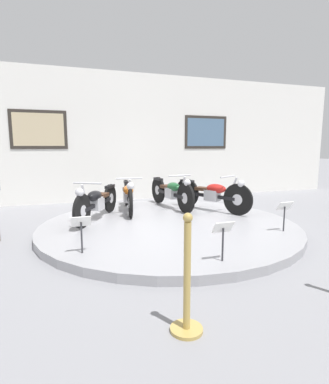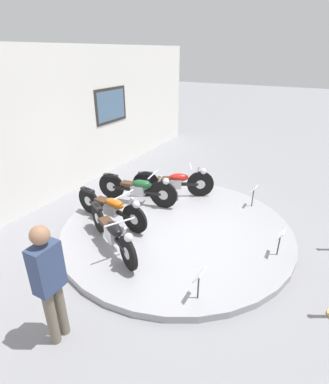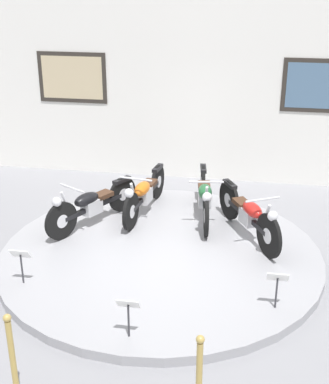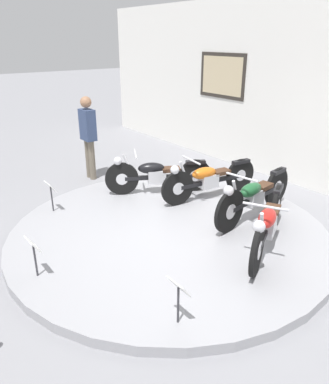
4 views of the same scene
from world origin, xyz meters
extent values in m
plane|color=gray|center=(0.00, 0.00, 0.00)|extent=(60.00, 60.00, 0.00)
cylinder|color=#99999E|center=(0.00, 0.00, 0.07)|extent=(4.73, 4.73, 0.13)
cube|color=white|center=(0.00, 3.48, 1.80)|extent=(14.00, 0.20, 3.60)
cube|color=#2D2823|center=(-2.40, 3.37, 1.98)|extent=(1.40, 0.02, 1.00)
cube|color=#C6B289|center=(-2.40, 3.37, 1.98)|extent=(1.24, 0.02, 0.84)
cube|color=#2D2823|center=(2.40, 3.37, 1.98)|extent=(1.40, 0.02, 1.00)
cube|color=slate|center=(2.40, 3.37, 1.98)|extent=(1.24, 0.02, 0.84)
cylinder|color=black|center=(-1.56, 0.12, 0.43)|extent=(0.34, 0.55, 0.61)
cylinder|color=silver|center=(-1.56, 0.12, 0.43)|extent=(0.16, 0.22, 0.21)
cylinder|color=black|center=(-0.90, 1.30, 0.43)|extent=(0.34, 0.55, 0.61)
cylinder|color=silver|center=(-0.90, 1.30, 0.43)|extent=(0.16, 0.22, 0.21)
cube|color=black|center=(-1.23, 0.71, 0.43)|extent=(0.67, 1.12, 0.07)
cube|color=silver|center=(-1.25, 0.68, 0.45)|extent=(0.33, 0.38, 0.24)
ellipsoid|color=black|center=(-1.30, 0.59, 0.61)|extent=(0.43, 0.53, 0.20)
cube|color=#472D1E|center=(-1.12, 0.90, 0.57)|extent=(0.33, 0.38, 0.07)
cube|color=black|center=(-0.90, 1.30, 0.69)|extent=(0.26, 0.36, 0.06)
cylinder|color=silver|center=(-1.49, 0.25, 0.63)|extent=(0.16, 0.24, 0.54)
cylinder|color=silver|center=(-1.44, 0.35, 0.89)|extent=(0.49, 0.29, 0.03)
sphere|color=silver|center=(-1.59, 0.07, 0.77)|extent=(0.15, 0.15, 0.15)
cylinder|color=black|center=(-0.60, 0.64, 0.44)|extent=(0.14, 0.61, 0.61)
cylinder|color=silver|center=(-0.60, 0.64, 0.44)|extent=(0.09, 0.22, 0.21)
cylinder|color=black|center=(-0.41, 1.97, 0.44)|extent=(0.14, 0.61, 0.61)
cylinder|color=silver|center=(-0.41, 1.97, 0.44)|extent=(0.09, 0.22, 0.21)
cube|color=black|center=(-0.50, 1.30, 0.44)|extent=(0.24, 1.24, 0.07)
cube|color=silver|center=(-0.51, 1.26, 0.46)|extent=(0.24, 0.34, 0.24)
ellipsoid|color=#D16619|center=(-0.52, 1.17, 0.62)|extent=(0.28, 0.51, 0.20)
cube|color=#472D1E|center=(-0.47, 1.52, 0.58)|extent=(0.24, 0.34, 0.07)
cube|color=black|center=(-0.41, 1.97, 0.69)|extent=(0.15, 0.37, 0.06)
cylinder|color=silver|center=(-0.58, 0.78, 0.64)|extent=(0.08, 0.25, 0.54)
cylinder|color=silver|center=(-0.56, 0.89, 0.90)|extent=(0.54, 0.11, 0.03)
sphere|color=silver|center=(-0.60, 0.58, 0.78)|extent=(0.15, 0.15, 0.15)
cylinder|color=black|center=(0.60, 0.64, 0.46)|extent=(0.15, 0.66, 0.66)
cylinder|color=silver|center=(0.60, 0.64, 0.46)|extent=(0.10, 0.24, 0.23)
cylinder|color=black|center=(0.41, 1.97, 0.46)|extent=(0.15, 0.66, 0.66)
cylinder|color=silver|center=(0.41, 1.97, 0.46)|extent=(0.10, 0.24, 0.23)
cube|color=black|center=(0.50, 1.30, 0.46)|extent=(0.25, 1.24, 0.07)
cube|color=silver|center=(0.51, 1.26, 0.48)|extent=(0.24, 0.35, 0.24)
ellipsoid|color=#1E562D|center=(0.52, 1.17, 0.64)|extent=(0.29, 0.51, 0.20)
cube|color=#472D1E|center=(0.47, 1.52, 0.60)|extent=(0.24, 0.35, 0.07)
cube|color=black|center=(0.41, 1.97, 0.74)|extent=(0.15, 0.37, 0.06)
cylinder|color=silver|center=(0.58, 0.78, 0.66)|extent=(0.08, 0.25, 0.54)
cylinder|color=silver|center=(0.56, 0.89, 0.92)|extent=(0.54, 0.11, 0.03)
sphere|color=silver|center=(0.61, 0.58, 0.80)|extent=(0.15, 0.15, 0.15)
cylinder|color=black|center=(1.55, 0.12, 0.46)|extent=(0.36, 0.61, 0.66)
cylinder|color=silver|center=(1.55, 0.12, 0.46)|extent=(0.17, 0.23, 0.23)
cylinder|color=black|center=(0.91, 1.31, 0.46)|extent=(0.36, 0.61, 0.66)
cylinder|color=silver|center=(0.91, 1.31, 0.46)|extent=(0.17, 0.23, 0.23)
cube|color=black|center=(1.23, 0.71, 0.46)|extent=(0.65, 1.13, 0.07)
cube|color=silver|center=(1.25, 0.68, 0.48)|extent=(0.33, 0.38, 0.24)
ellipsoid|color=red|center=(1.30, 0.59, 0.64)|extent=(0.42, 0.53, 0.20)
cube|color=#472D1E|center=(1.13, 0.91, 0.60)|extent=(0.33, 0.38, 0.07)
cube|color=black|center=(0.91, 1.31, 0.74)|extent=(0.26, 0.36, 0.06)
cylinder|color=silver|center=(1.48, 0.25, 0.66)|extent=(0.16, 0.24, 0.54)
cylinder|color=silver|center=(1.43, 0.34, 0.92)|extent=(0.49, 0.28, 0.03)
sphere|color=silver|center=(1.58, 0.06, 0.80)|extent=(0.15, 0.15, 0.15)
cylinder|color=#333338|center=(-1.64, -1.16, 0.34)|extent=(0.02, 0.02, 0.42)
cube|color=white|center=(-1.64, -1.16, 0.57)|extent=(0.26, 0.11, 0.15)
cylinder|color=#333338|center=(0.00, -2.01, 0.34)|extent=(0.02, 0.02, 0.42)
cube|color=white|center=(0.00, -2.01, 0.57)|extent=(0.26, 0.11, 0.15)
cylinder|color=#333338|center=(1.64, -1.16, 0.34)|extent=(0.02, 0.02, 0.42)
cube|color=white|center=(1.64, -1.16, 0.57)|extent=(0.26, 0.11, 0.15)
cylinder|color=tan|center=(-0.90, -3.02, 0.01)|extent=(0.28, 0.28, 0.03)
cylinder|color=tan|center=(-0.90, -3.02, 0.47)|extent=(0.06, 0.06, 0.95)
sphere|color=tan|center=(-0.90, -3.02, 0.98)|extent=(0.08, 0.08, 0.08)
camera|label=1|loc=(-1.82, -5.17, 1.55)|focal=28.00mm
camera|label=2|loc=(-4.81, -2.32, 3.46)|focal=28.00mm
camera|label=3|loc=(1.25, -6.84, 3.99)|focal=50.00mm
camera|label=4|loc=(3.95, -3.07, 2.79)|focal=35.00mm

